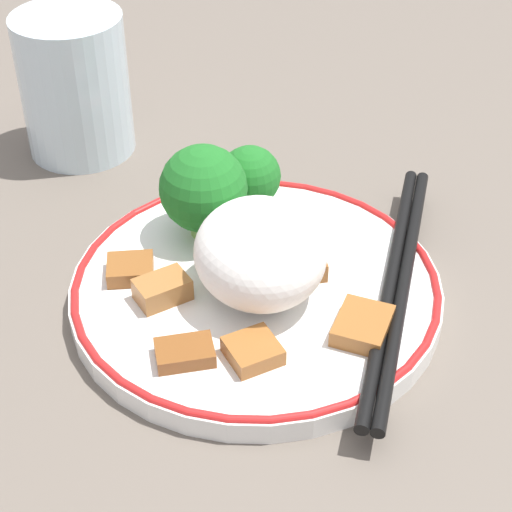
# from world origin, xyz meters

# --- Properties ---
(ground_plane) EXTENTS (3.00, 3.00, 0.00)m
(ground_plane) POSITION_xyz_m (0.00, 0.00, 0.00)
(ground_plane) COLOR #665B51
(plate) EXTENTS (0.22, 0.22, 0.02)m
(plate) POSITION_xyz_m (0.00, 0.00, 0.01)
(plate) COLOR white
(plate) RESTS_ON ground_plane
(rice_mound) EXTENTS (0.08, 0.08, 0.06)m
(rice_mound) POSITION_xyz_m (-0.01, -0.00, 0.04)
(rice_mound) COLOR white
(rice_mound) RESTS_ON plate
(broccoli_back_left) EXTENTS (0.04, 0.04, 0.05)m
(broccoli_back_left) POSITION_xyz_m (0.08, -0.02, 0.04)
(broccoli_back_left) COLOR #7FB756
(broccoli_back_left) RESTS_ON plate
(broccoli_back_center) EXTENTS (0.06, 0.06, 0.06)m
(broccoli_back_center) POSITION_xyz_m (0.06, 0.02, 0.05)
(broccoli_back_center) COLOR #7FB756
(broccoli_back_center) RESTS_ON plate
(meat_near_front) EXTENTS (0.04, 0.03, 0.01)m
(meat_near_front) POSITION_xyz_m (0.01, -0.03, 0.02)
(meat_near_front) COLOR brown
(meat_near_front) RESTS_ON plate
(meat_near_left) EXTENTS (0.03, 0.03, 0.01)m
(meat_near_left) POSITION_xyz_m (0.03, 0.07, 0.02)
(meat_near_left) COLOR brown
(meat_near_left) RESTS_ON plate
(meat_near_right) EXTENTS (0.05, 0.04, 0.01)m
(meat_near_right) POSITION_xyz_m (-0.06, -0.05, 0.02)
(meat_near_right) COLOR #995B28
(meat_near_right) RESTS_ON plate
(meat_near_back) EXTENTS (0.03, 0.03, 0.01)m
(meat_near_back) POSITION_xyz_m (-0.00, 0.06, 0.02)
(meat_near_back) COLOR #9E6633
(meat_near_back) RESTS_ON plate
(meat_on_rice_edge) EXTENTS (0.03, 0.03, 0.01)m
(meat_on_rice_edge) POSITION_xyz_m (-0.06, 0.02, 0.02)
(meat_on_rice_edge) COLOR #995B28
(meat_on_rice_edge) RESTS_ON plate
(meat_mid_left) EXTENTS (0.02, 0.03, 0.01)m
(meat_mid_left) POSITION_xyz_m (-0.05, 0.05, 0.02)
(meat_mid_left) COLOR brown
(meat_mid_left) RESTS_ON plate
(chopsticks) EXTENTS (0.21, 0.13, 0.01)m
(chopsticks) POSITION_xyz_m (-0.03, -0.08, 0.02)
(chopsticks) COLOR black
(chopsticks) RESTS_ON plate
(drinking_glass) EXTENTS (0.08, 0.08, 0.11)m
(drinking_glass) POSITION_xyz_m (0.21, 0.08, 0.05)
(drinking_glass) COLOR silver
(drinking_glass) RESTS_ON ground_plane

